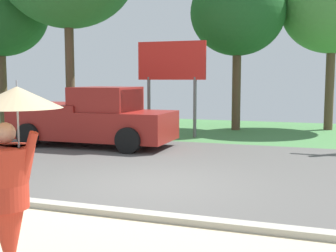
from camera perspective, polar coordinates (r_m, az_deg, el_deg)
ground_plane at (r=11.62m, az=2.75°, el=-4.63°), size 40.00×22.00×0.20m
monk_pedestrian at (r=4.81m, az=-20.12°, el=-7.14°), size 1.03×0.91×2.13m
pickup_truck at (r=14.06m, az=-9.80°, el=0.97°), size 5.20×2.28×1.88m
roadside_billboard at (r=16.07m, az=0.46°, el=7.70°), size 2.60×0.12×3.50m
tree_left_far at (r=19.57m, az=20.86°, el=14.40°), size 4.18×4.18×6.97m
tree_right_mid at (r=20.76m, az=-21.24°, el=13.65°), size 4.13×4.13×6.86m
tree_right_far at (r=18.54m, az=9.15°, el=14.46°), size 3.87×3.87×6.60m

